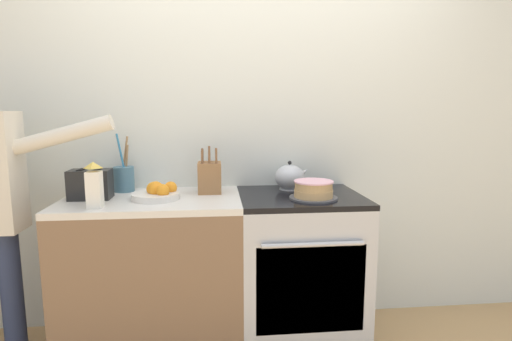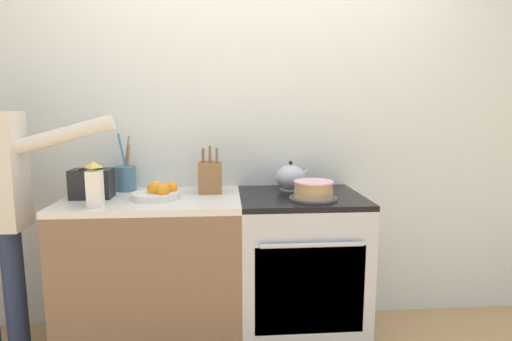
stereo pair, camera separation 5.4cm
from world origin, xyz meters
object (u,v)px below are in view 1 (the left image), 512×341
stove_range (299,269)px  layer_cake (314,190)px  toaster (90,184)px  utensil_crock (124,178)px  knife_block (210,177)px  tea_kettle (290,177)px  milk_carton (94,186)px  fruit_bowl (157,193)px

stove_range → layer_cake: size_ratio=3.38×
stove_range → toaster: (-1.17, 0.01, 0.53)m
stove_range → toaster: 1.29m
utensil_crock → toaster: bearing=-125.1°
knife_block → tea_kettle: bearing=5.8°
knife_block → milk_carton: (-0.57, -0.32, 0.02)m
milk_carton → tea_kettle: bearing=19.1°
stove_range → tea_kettle: 0.55m
utensil_crock → toaster: size_ratio=1.49×
layer_cake → milk_carton: bearing=-175.4°
layer_cake → toaster: bearing=174.3°
stove_range → fruit_bowl: (-0.81, -0.04, 0.49)m
toaster → knife_block: bearing=9.0°
stove_range → milk_carton: size_ratio=3.89×
tea_kettle → toaster: bearing=-172.4°
fruit_bowl → knife_block: bearing=28.0°
fruit_bowl → tea_kettle: bearing=14.5°
tea_kettle → utensil_crock: 1.01m
tea_kettle → fruit_bowl: size_ratio=0.85×
knife_block → toaster: 0.66m
layer_cake → fruit_bowl: (-0.86, 0.07, -0.01)m
utensil_crock → fruit_bowl: 0.34m
toaster → milk_carton: size_ratio=1.01×
stove_range → milk_carton: bearing=-169.5°
tea_kettle → toaster: tea_kettle is taller
stove_range → layer_cake: layer_cake is taller
knife_block → toaster: knife_block is taller
tea_kettle → toaster: (-1.14, -0.15, 0.01)m
tea_kettle → utensil_crock: utensil_crock is taller
milk_carton → knife_block: bearing=29.2°
utensil_crock → milk_carton: size_ratio=1.50×
knife_block → utensil_crock: bearing=169.9°
tea_kettle → knife_block: size_ratio=0.79×
stove_range → layer_cake: bearing=-66.0°
fruit_bowl → toaster: size_ratio=1.12×
layer_cake → milk_carton: 1.14m
knife_block → toaster: bearing=-171.0°
tea_kettle → fruit_bowl: tea_kettle is taller
stove_range → fruit_bowl: size_ratio=3.46×
fruit_bowl → milk_carton: size_ratio=1.12×
utensil_crock → stove_range: bearing=-11.3°
toaster → milk_carton: 0.23m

